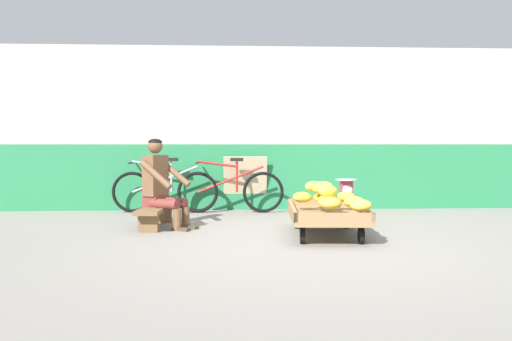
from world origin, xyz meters
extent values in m
plane|color=gray|center=(0.00, 0.00, 0.00)|extent=(80.00, 80.00, 0.00)
cube|color=#287F4C|center=(0.00, 3.18, 0.53)|extent=(16.00, 0.30, 1.07)
cube|color=#B7B2A8|center=(0.00, 3.18, 1.85)|extent=(16.00, 0.30, 1.58)
cube|color=#99754C|center=(0.32, 0.64, 0.23)|extent=(0.93, 1.49, 0.05)
cube|color=#99754C|center=(-0.08, 0.67, 0.31)|extent=(0.14, 1.44, 0.10)
cube|color=#99754C|center=(0.72, 0.62, 0.31)|extent=(0.14, 1.44, 0.10)
cube|color=#99754C|center=(0.37, 1.34, 0.31)|extent=(0.84, 0.10, 0.10)
cube|color=#99754C|center=(0.27, -0.06, 0.31)|extent=(0.84, 0.10, 0.10)
cylinder|color=black|center=(0.04, 1.17, 0.09)|extent=(0.06, 0.18, 0.18)
cylinder|color=black|center=(0.67, 1.13, 0.09)|extent=(0.06, 0.18, 0.18)
cylinder|color=black|center=(-0.03, 0.16, 0.09)|extent=(0.06, 0.18, 0.18)
cylinder|color=black|center=(0.60, 0.12, 0.09)|extent=(0.06, 0.18, 0.18)
ellipsoid|color=yellow|center=(0.57, 0.04, 0.42)|extent=(0.27, 0.23, 0.13)
ellipsoid|color=yellow|center=(0.33, 0.56, 0.42)|extent=(0.29, 0.25, 0.13)
ellipsoid|color=yellow|center=(0.60, 0.89, 0.42)|extent=(0.25, 0.19, 0.13)
ellipsoid|color=gold|center=(0.29, 0.21, 0.42)|extent=(0.25, 0.19, 0.13)
ellipsoid|color=gold|center=(0.33, 0.89, 0.42)|extent=(0.26, 0.21, 0.13)
ellipsoid|color=gold|center=(0.58, 0.36, 0.42)|extent=(0.27, 0.23, 0.13)
ellipsoid|color=gold|center=(0.07, 0.90, 0.42)|extent=(0.30, 0.27, 0.13)
ellipsoid|color=yellow|center=(0.29, 0.38, 0.42)|extent=(0.29, 0.26, 0.13)
ellipsoid|color=gold|center=(0.31, 0.74, 0.42)|extent=(0.28, 0.24, 0.13)
ellipsoid|color=gold|center=(0.35, 1.04, 0.42)|extent=(0.30, 0.27, 0.13)
ellipsoid|color=yellow|center=(0.31, 0.79, 0.56)|extent=(0.30, 0.27, 0.13)
ellipsoid|color=gold|center=(0.22, 0.91, 0.56)|extent=(0.30, 0.27, 0.13)
ellipsoid|color=yellow|center=(0.29, 0.42, 0.54)|extent=(0.30, 0.28, 0.13)
ellipsoid|color=gold|center=(0.26, 0.64, 0.55)|extent=(0.30, 0.28, 0.13)
cube|color=brown|center=(-1.76, 1.35, 0.24)|extent=(0.40, 1.12, 0.05)
cube|color=brown|center=(-1.73, 1.73, 0.11)|extent=(0.25, 0.10, 0.22)
cube|color=brown|center=(-1.80, 0.96, 0.11)|extent=(0.25, 0.10, 0.22)
cylinder|color=brown|center=(-1.37, 1.23, 0.14)|extent=(0.10, 0.10, 0.27)
cube|color=#4C3D2D|center=(-1.32, 1.20, 0.02)|extent=(0.24, 0.19, 0.04)
cylinder|color=brown|center=(-1.55, 1.33, 0.32)|extent=(0.41, 0.31, 0.13)
cylinder|color=brown|center=(-1.46, 1.07, 0.14)|extent=(0.10, 0.10, 0.27)
cube|color=#4C3D2D|center=(-1.41, 1.04, 0.02)|extent=(0.24, 0.19, 0.04)
cylinder|color=brown|center=(-1.64, 1.17, 0.32)|extent=(0.41, 0.31, 0.13)
cube|color=brown|center=(-1.76, 1.35, 0.34)|extent=(0.33, 0.35, 0.14)
cube|color=brown|center=(-1.76, 1.35, 0.67)|extent=(0.31, 0.37, 0.52)
cylinder|color=brown|center=(-1.53, 1.44, 0.70)|extent=(0.45, 0.30, 0.36)
cylinder|color=brown|center=(-1.72, 1.09, 0.70)|extent=(0.45, 0.30, 0.36)
sphere|color=brown|center=(-1.76, 1.35, 1.05)|extent=(0.19, 0.19, 0.19)
ellipsoid|color=black|center=(-1.76, 1.35, 1.10)|extent=(0.17, 0.17, 0.09)
cube|color=#19847F|center=(0.78, 1.64, 0.15)|extent=(0.36, 0.28, 0.30)
cylinder|color=#28282D|center=(0.78, 1.64, 0.32)|extent=(0.20, 0.20, 0.03)
cube|color=#C6384C|center=(0.78, 1.64, 0.45)|extent=(0.16, 0.10, 0.24)
cylinder|color=white|center=(0.78, 1.59, 0.45)|extent=(0.13, 0.01, 0.13)
cylinder|color=#B2B5BA|center=(0.78, 1.64, 0.58)|extent=(0.30, 0.30, 0.01)
torus|color=black|center=(-2.33, 2.78, 0.32)|extent=(0.64, 0.07, 0.64)
torus|color=black|center=(-1.31, 2.76, 0.32)|extent=(0.64, 0.07, 0.64)
cylinder|color=#9EA0A5|center=(-1.82, 2.77, 0.52)|extent=(1.03, 0.06, 0.43)
cylinder|color=#9EA0A5|center=(-1.72, 2.77, 0.56)|extent=(0.04, 0.04, 0.48)
cylinder|color=#9EA0A5|center=(-2.03, 2.78, 0.76)|extent=(0.62, 0.05, 0.12)
cube|color=black|center=(-1.72, 2.77, 0.83)|extent=(0.20, 0.10, 0.05)
cylinder|color=black|center=(-2.33, 2.78, 0.78)|extent=(0.04, 0.48, 0.03)
torus|color=black|center=(-1.31, 2.70, 0.32)|extent=(0.64, 0.07, 0.64)
torus|color=black|center=(-0.29, 2.66, 0.32)|extent=(0.64, 0.07, 0.64)
cylinder|color=#AD231E|center=(-0.80, 2.68, 0.52)|extent=(1.03, 0.07, 0.43)
cylinder|color=#AD231E|center=(-0.70, 2.68, 0.56)|extent=(0.04, 0.04, 0.48)
cylinder|color=#AD231E|center=(-1.01, 2.69, 0.76)|extent=(0.62, 0.06, 0.12)
cube|color=black|center=(-0.70, 2.68, 0.83)|extent=(0.20, 0.11, 0.05)
cylinder|color=black|center=(-1.31, 2.70, 0.78)|extent=(0.05, 0.48, 0.03)
cube|color=#C6B289|center=(-0.56, 3.00, 0.43)|extent=(0.70, 0.26, 0.88)
camera|label=1|loc=(-0.80, -5.27, 1.08)|focal=35.93mm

